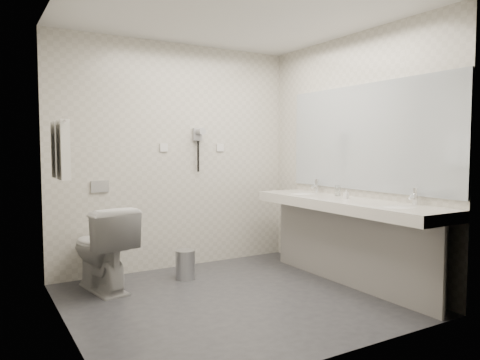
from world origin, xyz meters
TOP-DOWN VIEW (x-y plane):
  - floor at (0.00, 0.00)m, footprint 2.80×2.80m
  - ceiling at (0.00, 0.00)m, footprint 2.80×2.80m
  - wall_back at (0.00, 1.30)m, footprint 2.80×0.00m
  - wall_front at (0.00, -1.30)m, footprint 2.80×0.00m
  - wall_left at (-1.40, 0.00)m, footprint 0.00×2.60m
  - wall_right at (1.40, 0.00)m, footprint 0.00×2.60m
  - vanity_counter at (1.12, -0.20)m, footprint 0.55×2.20m
  - vanity_panel at (1.15, -0.20)m, footprint 0.03×2.15m
  - vanity_post_near at (1.18, -1.24)m, footprint 0.06×0.06m
  - vanity_post_far at (1.18, 0.84)m, footprint 0.06×0.06m
  - mirror at (1.39, -0.20)m, footprint 0.02×2.20m
  - basin_near at (1.12, -0.85)m, footprint 0.40×0.31m
  - basin_far at (1.12, 0.45)m, footprint 0.40×0.31m
  - faucet_near at (1.32, -0.85)m, footprint 0.04×0.04m
  - faucet_far at (1.32, 0.45)m, footprint 0.04×0.04m
  - soap_bottle_a at (1.16, -0.18)m, footprint 0.05×0.05m
  - glass_left at (1.28, 0.07)m, footprint 0.06×0.06m
  - toilet at (-0.95, 0.86)m, footprint 0.57×0.85m
  - flush_plate at (-0.85, 1.29)m, footprint 0.18×0.02m
  - pedal_bin at (-0.12, 0.80)m, footprint 0.24×0.24m
  - bin_lid at (-0.12, 0.80)m, footprint 0.20×0.20m
  - towel_rail at (-1.35, 0.55)m, footprint 0.02×0.62m
  - towel_near at (-1.34, 0.41)m, footprint 0.07×0.24m
  - towel_far at (-1.34, 0.69)m, footprint 0.07×0.24m
  - dryer_cradle at (0.25, 1.27)m, footprint 0.10×0.04m
  - dryer_barrel at (0.25, 1.20)m, footprint 0.08×0.14m
  - dryer_cord at (0.25, 1.26)m, footprint 0.02×0.02m
  - switch_plate_a at (-0.15, 1.29)m, footprint 0.09×0.02m
  - switch_plate_b at (0.55, 1.29)m, footprint 0.09×0.02m

SIDE VIEW (x-z plane):
  - floor at x=0.00m, z-range 0.00..0.00m
  - pedal_bin at x=-0.12m, z-range 0.00..0.28m
  - bin_lid at x=-0.12m, z-range 0.28..0.30m
  - vanity_panel at x=1.15m, z-range 0.00..0.75m
  - vanity_post_near at x=1.18m, z-range 0.00..0.75m
  - vanity_post_far at x=1.18m, z-range 0.00..0.75m
  - toilet at x=-0.95m, z-range 0.00..0.80m
  - vanity_counter at x=1.12m, z-range 0.75..0.85m
  - basin_near at x=1.12m, z-range 0.81..0.86m
  - basin_far at x=1.12m, z-range 0.81..0.86m
  - soap_bottle_a at x=1.16m, z-range 0.85..0.94m
  - glass_left at x=1.28m, z-range 0.85..0.96m
  - faucet_near at x=1.32m, z-range 0.85..1.00m
  - faucet_far at x=1.32m, z-range 0.85..1.00m
  - flush_plate at x=-0.85m, z-range 0.89..1.01m
  - wall_back at x=0.00m, z-range -0.15..2.65m
  - wall_front at x=0.00m, z-range -0.15..2.65m
  - wall_left at x=-1.40m, z-range -0.05..2.55m
  - wall_right at x=1.40m, z-range -0.05..2.55m
  - dryer_cord at x=0.25m, z-range 1.07..1.43m
  - towel_near at x=-1.34m, z-range 1.09..1.57m
  - towel_far at x=-1.34m, z-range 1.09..1.57m
  - switch_plate_a at x=-0.15m, z-range 1.31..1.40m
  - switch_plate_b at x=0.55m, z-range 1.31..1.40m
  - mirror at x=1.39m, z-range 0.92..1.98m
  - dryer_cradle at x=0.25m, z-range 1.43..1.57m
  - dryer_barrel at x=0.25m, z-range 1.49..1.57m
  - towel_rail at x=-1.35m, z-range 1.54..1.56m
  - ceiling at x=0.00m, z-range 2.50..2.50m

